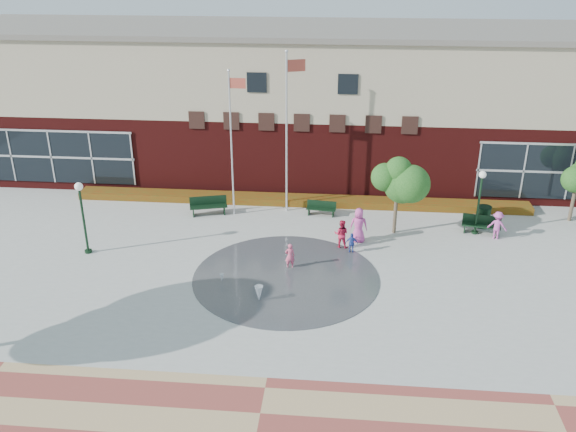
# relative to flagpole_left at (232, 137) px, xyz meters

# --- Properties ---
(ground) EXTENTS (120.00, 120.00, 0.00)m
(ground) POSITION_rel_flagpole_left_xyz_m (3.49, -9.76, -4.46)
(ground) COLOR #666056
(ground) RESTS_ON ground
(plaza_concrete) EXTENTS (46.00, 18.00, 0.01)m
(plaza_concrete) POSITION_rel_flagpole_left_xyz_m (3.49, -5.76, -4.45)
(plaza_concrete) COLOR #A8A8A0
(plaza_concrete) RESTS_ON ground
(splash_pad) EXTENTS (8.40, 8.40, 0.01)m
(splash_pad) POSITION_rel_flagpole_left_xyz_m (3.49, -6.76, -4.45)
(splash_pad) COLOR #383A3D
(splash_pad) RESTS_ON ground
(library_building) EXTENTS (44.40, 10.40, 9.20)m
(library_building) POSITION_rel_flagpole_left_xyz_m (3.49, 7.72, 0.19)
(library_building) COLOR #490E0D
(library_building) RESTS_ON ground
(flower_bed) EXTENTS (26.00, 1.20, 0.40)m
(flower_bed) POSITION_rel_flagpole_left_xyz_m (3.49, 1.84, -4.46)
(flower_bed) COLOR #A21B04
(flower_bed) RESTS_ON ground
(flagpole_left) EXTENTS (0.94, 0.15, 8.00)m
(flagpole_left) POSITION_rel_flagpole_left_xyz_m (0.00, 0.00, 0.00)
(flagpole_left) COLOR silver
(flagpole_left) RESTS_ON ground
(flagpole_right) EXTENTS (1.04, 0.45, 8.88)m
(flagpole_right) POSITION_rel_flagpole_left_xyz_m (2.87, 0.80, 0.50)
(flagpole_right) COLOR silver
(flagpole_right) RESTS_ON ground
(lamp_left) EXTENTS (0.39, 0.39, 3.65)m
(lamp_left) POSITION_rel_flagpole_left_xyz_m (-6.32, -5.22, -2.19)
(lamp_left) COLOR black
(lamp_left) RESTS_ON ground
(lamp_right) EXTENTS (0.36, 0.36, 3.44)m
(lamp_right) POSITION_rel_flagpole_left_xyz_m (12.82, -1.31, -2.32)
(lamp_right) COLOR black
(lamp_right) RESTS_ON ground
(bench_left) EXTENTS (2.12, 1.09, 1.03)m
(bench_left) POSITION_rel_flagpole_left_xyz_m (-1.43, -0.18, -4.13)
(bench_left) COLOR black
(bench_left) RESTS_ON ground
(bench_mid) EXTENTS (1.66, 0.63, 0.81)m
(bench_mid) POSITION_rel_flagpole_left_xyz_m (4.78, 0.29, -4.19)
(bench_mid) COLOR black
(bench_mid) RESTS_ON ground
(bench_right) EXTENTS (1.99, 0.92, 0.97)m
(bench_right) POSITION_rel_flagpole_left_xyz_m (13.11, -1.30, -4.14)
(bench_right) COLOR black
(bench_right) RESTS_ON ground
(trash_can) EXTENTS (0.72, 0.72, 1.19)m
(trash_can) POSITION_rel_flagpole_left_xyz_m (13.38, -0.45, -3.85)
(trash_can) COLOR black
(trash_can) RESTS_ON ground
(tree_mid) EXTENTS (2.67, 2.67, 4.50)m
(tree_mid) POSITION_rel_flagpole_left_xyz_m (8.65, -1.57, -1.18)
(tree_mid) COLOR #46392A
(tree_mid) RESTS_ON ground
(water_jet_a) EXTENTS (0.36, 0.36, 0.71)m
(water_jet_a) POSITION_rel_flagpole_left_xyz_m (2.56, -8.87, -4.46)
(water_jet_a) COLOR white
(water_jet_a) RESTS_ON ground
(water_jet_b) EXTENTS (0.19, 0.19, 0.43)m
(water_jet_b) POSITION_rel_flagpole_left_xyz_m (0.72, -7.50, -4.46)
(water_jet_b) COLOR white
(water_jet_b) RESTS_ON ground
(child_splash) EXTENTS (0.50, 0.37, 1.24)m
(child_splash) POSITION_rel_flagpole_left_xyz_m (3.59, -5.83, -3.84)
(child_splash) COLOR #E9547A
(child_splash) RESTS_ON ground
(adult_red) EXTENTS (0.78, 0.64, 1.47)m
(adult_red) POSITION_rel_flagpole_left_xyz_m (5.92, -3.52, -3.72)
(adult_red) COLOR #CE1F42
(adult_red) RESTS_ON ground
(adult_pink) EXTENTS (0.89, 0.58, 1.82)m
(adult_pink) POSITION_rel_flagpole_left_xyz_m (6.77, -2.81, -3.55)
(adult_pink) COLOR #CD479A
(adult_pink) RESTS_ON ground
(child_blue) EXTENTS (0.62, 0.28, 1.05)m
(child_blue) POSITION_rel_flagpole_left_xyz_m (6.44, -4.06, -3.93)
(child_blue) COLOR #334CAB
(child_blue) RESTS_ON ground
(person_bench) EXTENTS (1.08, 0.83, 1.47)m
(person_bench) POSITION_rel_flagpole_left_xyz_m (13.78, -1.80, -3.72)
(person_bench) COLOR #C850A9
(person_bench) RESTS_ON ground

